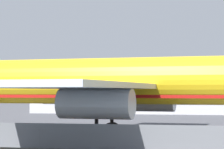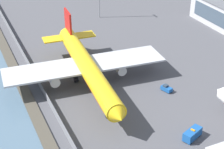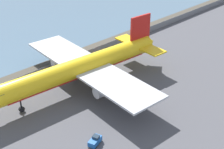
# 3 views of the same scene
# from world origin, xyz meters

# --- Properties ---
(ground_plane) EXTENTS (500.00, 500.00, 0.00)m
(ground_plane) POSITION_xyz_m (0.00, 0.00, 0.00)
(ground_plane) COLOR #4C4C51
(shoreline_seawall) EXTENTS (320.00, 3.00, 0.50)m
(shoreline_seawall) POSITION_xyz_m (0.00, -20.50, 0.25)
(shoreline_seawall) COLOR #474238
(shoreline_seawall) RESTS_ON ground
(perimeter_fence) EXTENTS (280.00, 0.10, 2.25)m
(perimeter_fence) POSITION_xyz_m (0.00, -16.00, 1.13)
(perimeter_fence) COLOR slate
(perimeter_fence) RESTS_ON ground
(cargo_jet_yellow) EXTENTS (54.02, 46.68, 15.30)m
(cargo_jet_yellow) POSITION_xyz_m (4.90, -3.08, 5.84)
(cargo_jet_yellow) COLOR yellow
(cargo_jet_yellow) RESTS_ON ground
(baggage_tug) EXTENTS (3.54, 2.52, 1.80)m
(baggage_tug) POSITION_xyz_m (17.58, 15.73, 0.81)
(baggage_tug) COLOR #19519E
(baggage_tug) RESTS_ON ground
(ops_van) EXTENTS (3.96, 5.61, 2.48)m
(ops_van) POSITION_xyz_m (37.92, 10.11, 1.28)
(ops_van) COLOR #19519E
(ops_van) RESTS_ON ground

